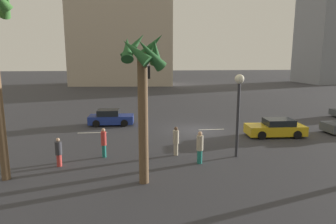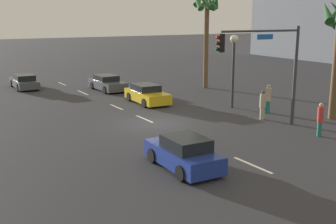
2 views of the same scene
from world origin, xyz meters
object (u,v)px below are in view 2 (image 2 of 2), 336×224
(car_3, at_px, (24,82))
(pedestrian_1, at_px, (320,119))
(car_2, at_px, (184,153))
(traffic_signal, at_px, (269,59))
(pedestrian_0, at_px, (268,98))
(streetlamp, at_px, (234,56))
(car_1, at_px, (107,83))
(car_0, at_px, (147,94))
(pedestrian_2, at_px, (263,104))
(palm_tree_2, at_px, (206,14))

(car_3, xyz_separation_m, pedestrian_1, (24.32, 9.83, 0.39))
(car_2, bearing_deg, traffic_signal, 111.53)
(car_2, height_order, pedestrian_0, pedestrian_0)
(streetlamp, bearing_deg, car_1, -157.81)
(pedestrian_0, bearing_deg, car_2, -60.91)
(car_3, relative_size, pedestrian_0, 2.46)
(car_0, relative_size, pedestrian_2, 2.46)
(car_0, distance_m, car_3, 13.14)
(traffic_signal, xyz_separation_m, streetlamp, (-5.41, 1.99, -0.32))
(pedestrian_1, relative_size, palm_tree_2, 0.22)
(streetlamp, bearing_deg, car_0, -137.02)
(streetlamp, height_order, pedestrian_2, streetlamp)
(streetlamp, xyz_separation_m, palm_tree_2, (-7.93, 3.46, 2.90))
(car_3, relative_size, pedestrian_1, 2.56)
(pedestrian_0, bearing_deg, traffic_signal, -45.61)
(streetlamp, distance_m, pedestrian_1, 8.60)
(traffic_signal, bearing_deg, pedestrian_2, 142.04)
(pedestrian_2, bearing_deg, car_2, -62.27)
(car_0, distance_m, pedestrian_0, 8.90)
(car_3, bearing_deg, car_1, 50.88)
(car_1, height_order, pedestrian_0, pedestrian_0)
(pedestrian_0, bearing_deg, pedestrian_2, -53.96)
(car_3, bearing_deg, car_0, 28.50)
(car_3, bearing_deg, pedestrian_2, 26.55)
(pedestrian_0, bearing_deg, streetlamp, -159.34)
(pedestrian_0, height_order, pedestrian_1, pedestrian_0)
(pedestrian_0, xyz_separation_m, pedestrian_1, (5.61, -1.71, -0.02))
(pedestrian_2, bearing_deg, car_0, -156.28)
(traffic_signal, xyz_separation_m, pedestrian_2, (-1.71, 1.33, -3.01))
(car_0, height_order, pedestrian_2, pedestrian_2)
(car_3, relative_size, palm_tree_2, 0.55)
(car_1, height_order, car_2, car_2)
(car_3, distance_m, pedestrian_1, 26.24)
(car_2, height_order, car_3, car_2)
(car_0, distance_m, streetlamp, 7.01)
(pedestrian_1, relative_size, pedestrian_2, 1.00)
(pedestrian_1, distance_m, palm_tree_2, 17.52)
(pedestrian_0, height_order, pedestrian_2, pedestrian_0)
(palm_tree_2, bearing_deg, car_2, -38.74)
(car_0, height_order, pedestrian_1, pedestrian_1)
(car_2, height_order, streetlamp, streetlamp)
(car_1, xyz_separation_m, streetlamp, (11.33, 4.62, 3.03))
(car_1, relative_size, pedestrian_0, 2.37)
(traffic_signal, bearing_deg, pedestrian_0, 134.39)
(traffic_signal, height_order, pedestrian_2, traffic_signal)
(car_0, xyz_separation_m, pedestrian_0, (7.16, 5.27, 0.36))
(car_1, xyz_separation_m, traffic_signal, (16.74, 2.63, 3.36))
(streetlamp, xyz_separation_m, pedestrian_2, (3.70, -0.66, -2.69))
(car_1, bearing_deg, pedestrian_2, 14.78)
(traffic_signal, relative_size, pedestrian_0, 3.03)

